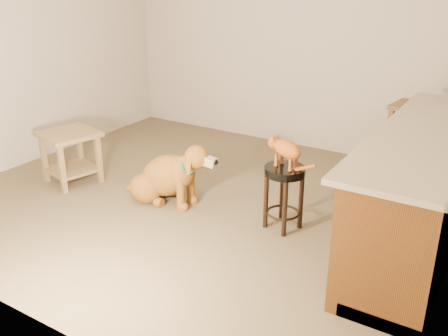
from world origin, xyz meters
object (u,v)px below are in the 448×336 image
Objects in this scene: padded_stool at (284,185)px; side_table at (70,149)px; tabby_kitten at (285,149)px; wood_stool at (410,139)px; golden_retriever at (167,177)px.

padded_stool is 2.30m from side_table.
tabby_kitten is (2.28, 0.26, 0.36)m from side_table.
side_table is (-2.91, -2.02, -0.05)m from wood_stool.
golden_retriever is (1.13, 0.16, -0.11)m from side_table.
wood_stool is at bearing 85.36° from tabby_kitten.
tabby_kitten is at bearing 6.54° from side_table.
wood_stool is at bearing 43.46° from golden_retriever.
padded_stool is 1.87m from wood_stool.
wood_stool is at bearing 70.63° from padded_stool.
padded_stool is 1.23× the size of tabby_kitten.
golden_retriever is 1.25m from tabby_kitten.
tabby_kitten is at bearing 2.38° from golden_retriever.
wood_stool reaches higher than golden_retriever.
golden_retriever is (-1.16, -0.10, -0.15)m from padded_stool.
padded_stool is 0.54× the size of golden_retriever.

